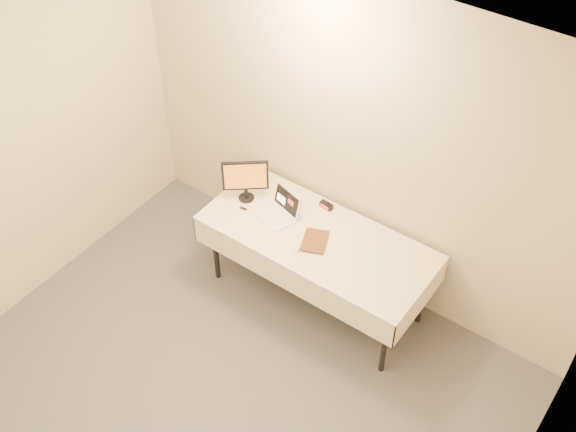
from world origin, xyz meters
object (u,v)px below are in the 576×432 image
Objects in this scene: monitor at (245,177)px; book at (303,229)px; table at (317,242)px; laptop at (280,210)px.

monitor reaches higher than book.
table is at bearing -41.21° from monitor.
laptop reaches higher than table.
table is 4.84× the size of monitor.
book is at bearing -50.00° from monitor.
monitor is at bearing 147.41° from book.
book reaches higher than laptop.
book is (0.65, -0.12, -0.10)m from monitor.
monitor reaches higher than laptop.
table is 0.40m from laptop.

